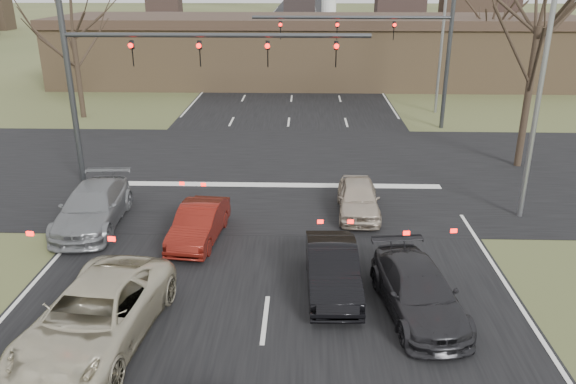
{
  "coord_description": "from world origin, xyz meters",
  "views": [
    {
      "loc": [
        0.97,
        -9.37,
        8.38
      ],
      "look_at": [
        0.47,
        7.09,
        2.0
      ],
      "focal_mm": 35.0,
      "sensor_mm": 36.0,
      "label": 1
    }
  ],
  "objects_px": {
    "car_silver_suv": "(95,316)",
    "car_black_hatch": "(332,269)",
    "mast_arm_far": "(399,40)",
    "streetlight_right_near": "(539,64)",
    "car_charcoal_sedan": "(418,291)",
    "building": "(318,49)",
    "car_red_ahead": "(199,223)",
    "car_grey_ahead": "(93,207)",
    "mast_arm_near": "(149,64)",
    "car_silver_ahead": "(358,198)",
    "streetlight_right_far": "(441,23)"
  },
  "relations": [
    {
      "from": "car_red_ahead",
      "to": "building",
      "type": "bearing_deg",
      "value": 87.19
    },
    {
      "from": "car_silver_suv",
      "to": "building",
      "type": "bearing_deg",
      "value": 86.93
    },
    {
      "from": "mast_arm_near",
      "to": "car_silver_suv",
      "type": "bearing_deg",
      "value": -83.66
    },
    {
      "from": "building",
      "to": "car_black_hatch",
      "type": "relative_size",
      "value": 10.6
    },
    {
      "from": "car_silver_suv",
      "to": "car_black_hatch",
      "type": "distance_m",
      "value": 6.37
    },
    {
      "from": "streetlight_right_far",
      "to": "car_silver_ahead",
      "type": "bearing_deg",
      "value": -110.48
    },
    {
      "from": "streetlight_right_far",
      "to": "car_grey_ahead",
      "type": "relative_size",
      "value": 2.04
    },
    {
      "from": "streetlight_right_near",
      "to": "car_black_hatch",
      "type": "relative_size",
      "value": 2.5
    },
    {
      "from": "building",
      "to": "car_red_ahead",
      "type": "relative_size",
      "value": 11.33
    },
    {
      "from": "streetlight_right_near",
      "to": "car_black_hatch",
      "type": "distance_m",
      "value": 10.15
    },
    {
      "from": "car_black_hatch",
      "to": "car_charcoal_sedan",
      "type": "height_order",
      "value": "car_black_hatch"
    },
    {
      "from": "mast_arm_far",
      "to": "car_silver_suv",
      "type": "xyz_separation_m",
      "value": [
        -10.18,
        -21.06,
        -4.27
      ]
    },
    {
      "from": "car_charcoal_sedan",
      "to": "car_red_ahead",
      "type": "height_order",
      "value": "car_charcoal_sedan"
    },
    {
      "from": "car_silver_ahead",
      "to": "car_grey_ahead",
      "type": "bearing_deg",
      "value": -170.48
    },
    {
      "from": "mast_arm_near",
      "to": "car_silver_suv",
      "type": "xyz_separation_m",
      "value": [
        1.23,
        -11.06,
        -4.33
      ]
    },
    {
      "from": "mast_arm_near",
      "to": "streetlight_right_far",
      "type": "relative_size",
      "value": 1.21
    },
    {
      "from": "building",
      "to": "streetlight_right_far",
      "type": "xyz_separation_m",
      "value": [
        7.32,
        -11.0,
        2.92
      ]
    },
    {
      "from": "mast_arm_near",
      "to": "car_charcoal_sedan",
      "type": "height_order",
      "value": "mast_arm_near"
    },
    {
      "from": "streetlight_right_near",
      "to": "car_silver_ahead",
      "type": "xyz_separation_m",
      "value": [
        -5.82,
        0.08,
        -4.95
      ]
    },
    {
      "from": "streetlight_right_far",
      "to": "car_silver_ahead",
      "type": "distance_m",
      "value": 18.73
    },
    {
      "from": "car_black_hatch",
      "to": "car_grey_ahead",
      "type": "bearing_deg",
      "value": 151.47
    },
    {
      "from": "mast_arm_near",
      "to": "streetlight_right_near",
      "type": "relative_size",
      "value": 1.21
    },
    {
      "from": "mast_arm_far",
      "to": "building",
      "type": "bearing_deg",
      "value": 105.58
    },
    {
      "from": "mast_arm_near",
      "to": "car_grey_ahead",
      "type": "height_order",
      "value": "mast_arm_near"
    },
    {
      "from": "mast_arm_near",
      "to": "car_silver_ahead",
      "type": "height_order",
      "value": "mast_arm_near"
    },
    {
      "from": "building",
      "to": "car_silver_suv",
      "type": "height_order",
      "value": "building"
    },
    {
      "from": "streetlight_right_far",
      "to": "car_silver_ahead",
      "type": "height_order",
      "value": "streetlight_right_far"
    },
    {
      "from": "mast_arm_far",
      "to": "streetlight_right_near",
      "type": "distance_m",
      "value": 13.28
    },
    {
      "from": "car_grey_ahead",
      "to": "mast_arm_far",
      "type": "bearing_deg",
      "value": 44.86
    },
    {
      "from": "streetlight_right_near",
      "to": "car_silver_suv",
      "type": "height_order",
      "value": "streetlight_right_near"
    },
    {
      "from": "car_silver_ahead",
      "to": "streetlight_right_far",
      "type": "bearing_deg",
      "value": 71.03
    },
    {
      "from": "mast_arm_near",
      "to": "car_charcoal_sedan",
      "type": "xyz_separation_m",
      "value": [
        9.23,
        -9.5,
        -4.44
      ]
    },
    {
      "from": "building",
      "to": "car_silver_ahead",
      "type": "height_order",
      "value": "building"
    },
    {
      "from": "car_silver_suv",
      "to": "car_silver_ahead",
      "type": "height_order",
      "value": "car_silver_suv"
    },
    {
      "from": "car_charcoal_sedan",
      "to": "streetlight_right_near",
      "type": "bearing_deg",
      "value": 45.6
    },
    {
      "from": "building",
      "to": "car_black_hatch",
      "type": "height_order",
      "value": "building"
    },
    {
      "from": "mast_arm_far",
      "to": "car_silver_ahead",
      "type": "bearing_deg",
      "value": -103.84
    },
    {
      "from": "car_black_hatch",
      "to": "car_silver_ahead",
      "type": "bearing_deg",
      "value": 75.77
    },
    {
      "from": "mast_arm_near",
      "to": "mast_arm_far",
      "type": "height_order",
      "value": "same"
    },
    {
      "from": "car_red_ahead",
      "to": "car_silver_ahead",
      "type": "height_order",
      "value": "car_silver_ahead"
    },
    {
      "from": "building",
      "to": "streetlight_right_far",
      "type": "distance_m",
      "value": 13.53
    },
    {
      "from": "mast_arm_near",
      "to": "car_charcoal_sedan",
      "type": "bearing_deg",
      "value": -45.82
    },
    {
      "from": "car_red_ahead",
      "to": "streetlight_right_far",
      "type": "bearing_deg",
      "value": 64.19
    },
    {
      "from": "streetlight_right_near",
      "to": "mast_arm_far",
      "type": "bearing_deg",
      "value": 101.47
    },
    {
      "from": "car_grey_ahead",
      "to": "car_red_ahead",
      "type": "bearing_deg",
      "value": -18.82
    },
    {
      "from": "car_grey_ahead",
      "to": "car_red_ahead",
      "type": "height_order",
      "value": "car_grey_ahead"
    },
    {
      "from": "mast_arm_far",
      "to": "car_charcoal_sedan",
      "type": "relative_size",
      "value": 2.53
    },
    {
      "from": "building",
      "to": "streetlight_right_far",
      "type": "height_order",
      "value": "streetlight_right_far"
    },
    {
      "from": "building",
      "to": "car_silver_suv",
      "type": "distance_m",
      "value": 36.61
    },
    {
      "from": "streetlight_right_far",
      "to": "car_red_ahead",
      "type": "height_order",
      "value": "streetlight_right_far"
    }
  ]
}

